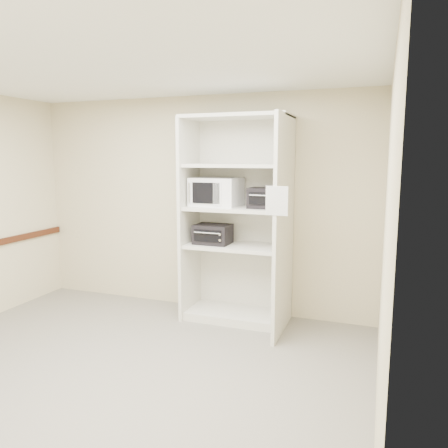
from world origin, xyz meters
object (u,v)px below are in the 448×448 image
(toaster_oven_lower, at_px, (213,234))
(toaster_oven_upper, at_px, (267,198))
(microwave, at_px, (216,192))
(shelving_unit, at_px, (240,227))

(toaster_oven_lower, bearing_deg, toaster_oven_upper, 4.05)
(microwave, height_order, toaster_oven_upper, microwave)
(toaster_oven_upper, distance_m, toaster_oven_lower, 0.79)
(toaster_oven_upper, bearing_deg, shelving_unit, -179.69)
(shelving_unit, xyz_separation_m, toaster_oven_upper, (0.32, -0.00, 0.35))
(toaster_oven_upper, xyz_separation_m, toaster_oven_lower, (-0.65, -0.03, -0.45))
(toaster_oven_upper, relative_size, toaster_oven_lower, 0.97)
(shelving_unit, xyz_separation_m, toaster_oven_lower, (-0.33, -0.04, -0.10))
(microwave, bearing_deg, toaster_oven_upper, 0.13)
(shelving_unit, height_order, microwave, shelving_unit)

